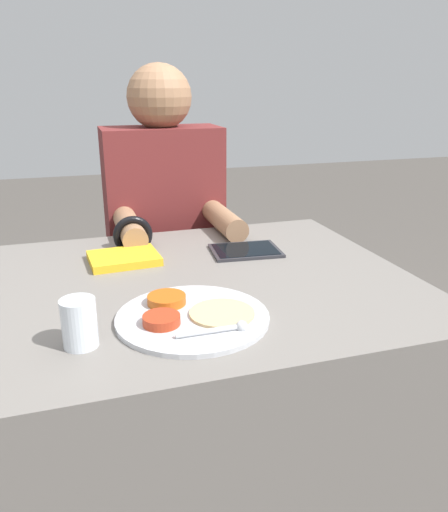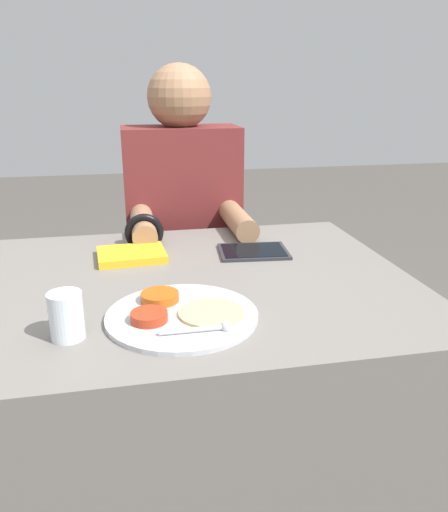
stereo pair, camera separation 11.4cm
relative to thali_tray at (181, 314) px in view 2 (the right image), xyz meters
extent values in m
cube|color=slate|center=(0.00, 0.20, -0.39)|extent=(1.13, 0.83, 0.77)
cylinder|color=#B7BABF|center=(0.00, 0.00, 0.00)|extent=(0.30, 0.30, 0.01)
cylinder|color=#B75114|center=(-0.04, 0.07, 0.01)|extent=(0.08, 0.08, 0.02)
cylinder|color=#A83319|center=(-0.06, -0.02, 0.01)|extent=(0.07, 0.07, 0.02)
cylinder|color=tan|center=(0.06, -0.02, 0.00)|extent=(0.13, 0.13, 0.01)
cylinder|color=#B7BABF|center=(0.01, -0.08, 0.01)|extent=(0.12, 0.01, 0.01)
sphere|color=#B7BABF|center=(0.07, -0.08, 0.01)|extent=(0.02, 0.02, 0.02)
cube|color=silver|center=(-0.09, 0.37, 0.00)|extent=(0.18, 0.15, 0.01)
cube|color=gold|center=(-0.09, 0.37, 0.00)|extent=(0.18, 0.15, 0.02)
cube|color=#28282D|center=(0.24, 0.35, 0.00)|extent=(0.20, 0.15, 0.01)
cube|color=black|center=(0.24, 0.35, 0.00)|extent=(0.18, 0.14, 0.00)
cube|color=black|center=(0.10, 0.79, -0.56)|extent=(0.35, 0.22, 0.44)
cube|color=maroon|center=(0.10, 0.79, -0.02)|extent=(0.39, 0.20, 0.63)
sphere|color=#936B4C|center=(0.10, 0.79, 0.38)|extent=(0.21, 0.21, 0.21)
cylinder|color=#936B4C|center=(-0.05, 0.57, 0.03)|extent=(0.07, 0.28, 0.07)
cylinder|color=#936B4C|center=(0.24, 0.57, 0.03)|extent=(0.07, 0.28, 0.07)
torus|color=black|center=(-0.05, 0.49, 0.03)|extent=(0.11, 0.02, 0.11)
cylinder|color=silver|center=(-0.21, -0.04, 0.04)|extent=(0.06, 0.06, 0.09)
camera|label=1|loc=(-0.20, -0.86, 0.43)|focal=35.00mm
camera|label=2|loc=(-0.09, -0.88, 0.43)|focal=35.00mm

